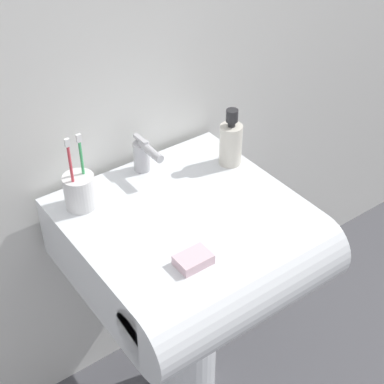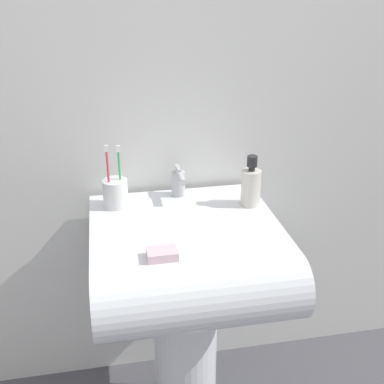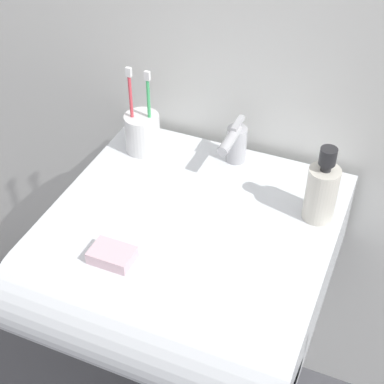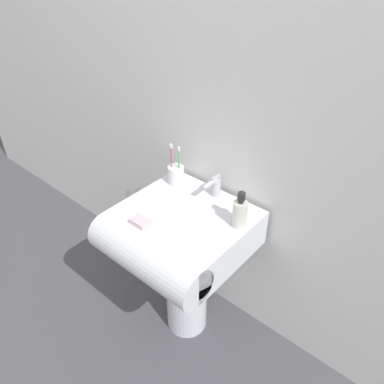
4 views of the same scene
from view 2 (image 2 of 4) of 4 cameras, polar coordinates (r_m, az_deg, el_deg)
wall_back at (r=1.55m, az=-2.92°, el=16.00°), size 5.00×0.05×2.40m
sink_pedestal at (r=1.69m, az=-0.79°, el=-17.75°), size 0.21×0.21×0.58m
sink_basin at (r=1.41m, az=-0.42°, el=-8.01°), size 0.55×0.57×0.18m
faucet at (r=1.56m, az=-1.58°, el=1.22°), size 0.04×0.12×0.10m
toothbrush_cup at (r=1.52m, az=-9.06°, el=-0.05°), size 0.08×0.08×0.21m
soap_bottle at (r=1.51m, az=6.99°, el=0.74°), size 0.06×0.06×0.16m
bar_soap at (r=1.25m, az=-3.54°, el=-7.34°), size 0.08×0.06×0.02m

